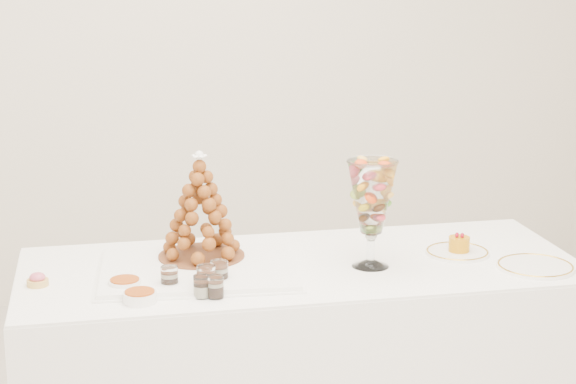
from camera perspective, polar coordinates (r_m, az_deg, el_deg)
name	(u,v)px	position (r m, az deg, el deg)	size (l,w,h in m)	color
buffet_table	(301,362)	(3.30, 0.77, -10.04)	(1.88, 0.85, 0.70)	white
lace_tray	(198,270)	(3.09, -5.37, -4.61)	(0.61, 0.46, 0.02)	white
macaron_vase	(372,198)	(3.10, 4.99, -0.38)	(0.16, 0.16, 0.35)	white
cake_plate	(457,252)	(3.32, 10.00, -3.55)	(0.21, 0.21, 0.01)	white
spare_plate	(535,267)	(3.23, 14.45, -4.30)	(0.25, 0.25, 0.01)	white
pink_tart	(38,280)	(3.06, -14.62, -5.08)	(0.07, 0.07, 0.04)	tan
verrine_a	(169,278)	(2.95, -7.04, -5.08)	(0.05, 0.05, 0.07)	white
verrine_b	(206,278)	(2.93, -4.87, -5.11)	(0.06, 0.06, 0.08)	white
verrine_c	(219,273)	(2.98, -4.10, -4.79)	(0.06, 0.06, 0.07)	white
verrine_d	(202,286)	(2.87, -5.13, -5.59)	(0.05, 0.05, 0.07)	white
verrine_e	(215,287)	(2.87, -4.33, -5.63)	(0.05, 0.05, 0.07)	white
ramekin_back	(125,285)	(2.97, -9.64, -5.45)	(0.10, 0.10, 0.03)	white
ramekin_front	(140,297)	(2.86, -8.77, -6.18)	(0.10, 0.10, 0.03)	white
croquembouche	(200,206)	(3.14, -5.22, -0.83)	(0.28, 0.28, 0.35)	brown
mousse_cake	(459,244)	(3.31, 10.11, -3.04)	(0.07, 0.07, 0.06)	#C98109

